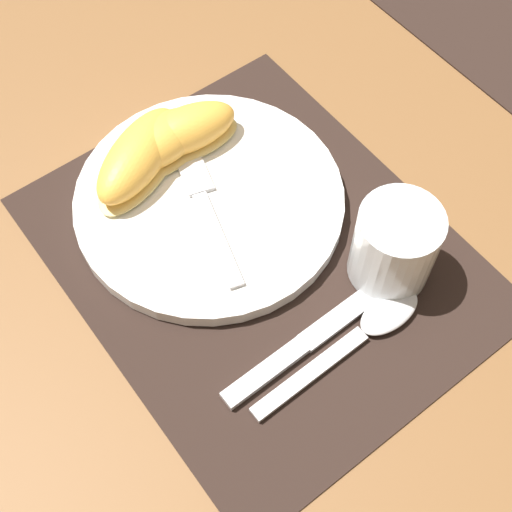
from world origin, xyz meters
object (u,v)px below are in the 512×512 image
object	(u,v)px
knife	(317,334)
citrus_wedge_2	(139,157)
fork	(201,200)
citrus_wedge_0	(186,132)
juice_glass	(394,249)
plate	(209,201)
spoon	(369,328)
citrus_wedge_1	(162,142)

from	to	relation	value
knife	citrus_wedge_2	size ratio (longest dim) A/B	1.52
fork	citrus_wedge_0	world-z (taller)	citrus_wedge_0
juice_glass	citrus_wedge_0	bearing A→B (deg)	-162.72
plate	citrus_wedge_0	distance (m)	0.07
citrus_wedge_0	citrus_wedge_2	world-z (taller)	citrus_wedge_2
knife	fork	world-z (taller)	fork
juice_glass	citrus_wedge_2	size ratio (longest dim) A/B	0.60
spoon	citrus_wedge_0	xyz separation A→B (m)	(-0.26, -0.01, 0.03)
citrus_wedge_0	citrus_wedge_1	world-z (taller)	same
knife	spoon	xyz separation A→B (m)	(0.02, 0.04, 0.00)
juice_glass	knife	size ratio (longest dim) A/B	0.39
juice_glass	citrus_wedge_2	world-z (taller)	juice_glass
fork	citrus_wedge_1	bearing A→B (deg)	176.73
plate	juice_glass	size ratio (longest dim) A/B	3.13
juice_glass	fork	distance (m)	0.19
citrus_wedge_2	spoon	bearing A→B (deg)	14.70
plate	spoon	distance (m)	0.20
juice_glass	citrus_wedge_0	world-z (taller)	juice_glass
fork	citrus_wedge_0	size ratio (longest dim) A/B	1.47
plate	citrus_wedge_2	bearing A→B (deg)	-152.75
plate	citrus_wedge_1	xyz separation A→B (m)	(-0.07, -0.01, 0.03)
spoon	citrus_wedge_1	size ratio (longest dim) A/B	1.72
plate	citrus_wedge_0	size ratio (longest dim) A/B	2.24
knife	citrus_wedge_1	distance (m)	0.25
knife	citrus_wedge_0	size ratio (longest dim) A/B	1.83
plate	citrus_wedge_2	world-z (taller)	citrus_wedge_2
fork	juice_glass	bearing A→B (deg)	32.28
juice_glass	fork	xyz separation A→B (m)	(-0.16, -0.10, -0.02)
citrus_wedge_0	spoon	bearing A→B (deg)	3.09
spoon	citrus_wedge_2	distance (m)	0.28
juice_glass	knife	bearing A→B (deg)	-82.59
citrus_wedge_1	spoon	bearing A→B (deg)	8.51
knife	plate	bearing A→B (deg)	178.24
spoon	fork	xyz separation A→B (m)	(-0.20, -0.04, 0.01)
juice_glass	knife	xyz separation A→B (m)	(0.01, -0.10, -0.03)
citrus_wedge_0	citrus_wedge_1	bearing A→B (deg)	-97.97
spoon	citrus_wedge_1	distance (m)	0.27
plate	citrus_wedge_0	world-z (taller)	citrus_wedge_0
fork	citrus_wedge_1	world-z (taller)	citrus_wedge_1
citrus_wedge_0	citrus_wedge_2	bearing A→B (deg)	-90.85
juice_glass	spoon	bearing A→B (deg)	-57.46
citrus_wedge_1	citrus_wedge_0	bearing A→B (deg)	82.03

